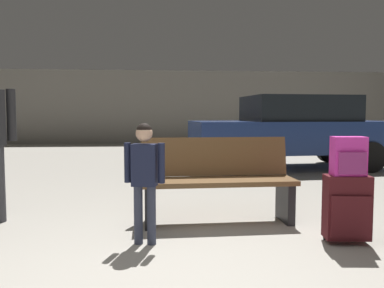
{
  "coord_description": "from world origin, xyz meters",
  "views": [
    {
      "loc": [
        -0.04,
        -2.5,
        1.14
      ],
      "look_at": [
        0.27,
        1.3,
        0.85
      ],
      "focal_mm": 37.01,
      "sensor_mm": 36.0,
      "label": 1
    }
  ],
  "objects_px": {
    "suitcase": "(347,208)",
    "parked_car_near": "(293,130)",
    "backpack_bright": "(349,157)",
    "child": "(144,170)",
    "bench": "(217,180)"
  },
  "relations": [
    {
      "from": "parked_car_near",
      "to": "suitcase",
      "type": "bearing_deg",
      "value": -103.4
    },
    {
      "from": "parked_car_near",
      "to": "bench",
      "type": "bearing_deg",
      "value": -118.7
    },
    {
      "from": "child",
      "to": "parked_car_near",
      "type": "height_order",
      "value": "parked_car_near"
    },
    {
      "from": "backpack_bright",
      "to": "child",
      "type": "xyz_separation_m",
      "value": [
        -1.77,
        0.13,
        -0.12
      ]
    },
    {
      "from": "child",
      "to": "parked_car_near",
      "type": "distance_m",
      "value": 5.48
    },
    {
      "from": "backpack_bright",
      "to": "child",
      "type": "distance_m",
      "value": 1.78
    },
    {
      "from": "suitcase",
      "to": "backpack_bright",
      "type": "relative_size",
      "value": 1.78
    },
    {
      "from": "parked_car_near",
      "to": "backpack_bright",
      "type": "bearing_deg",
      "value": -103.4
    },
    {
      "from": "backpack_bright",
      "to": "parked_car_near",
      "type": "bearing_deg",
      "value": 76.6
    },
    {
      "from": "suitcase",
      "to": "backpack_bright",
      "type": "height_order",
      "value": "backpack_bright"
    },
    {
      "from": "bench",
      "to": "suitcase",
      "type": "xyz_separation_m",
      "value": [
        1.03,
        -0.8,
        -0.12
      ]
    },
    {
      "from": "suitcase",
      "to": "parked_car_near",
      "type": "relative_size",
      "value": 0.14
    },
    {
      "from": "bench",
      "to": "suitcase",
      "type": "height_order",
      "value": "bench"
    },
    {
      "from": "bench",
      "to": "child",
      "type": "distance_m",
      "value": 1.02
    },
    {
      "from": "suitcase",
      "to": "parked_car_near",
      "type": "distance_m",
      "value": 4.92
    }
  ]
}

